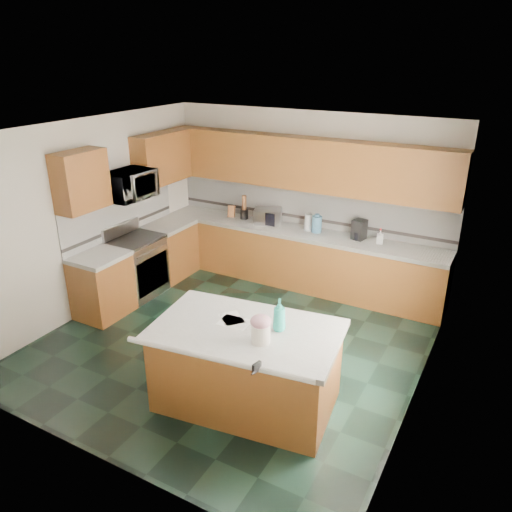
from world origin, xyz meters
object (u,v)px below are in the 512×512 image
Objects in this scene: island_top at (246,331)px; coffee_maker at (359,230)px; treat_jar at (261,333)px; knife_block at (231,212)px; island_base at (247,369)px; toaster_oven at (268,216)px; soap_bottle_island at (279,315)px.

island_top is 3.04m from coffee_maker.
treat_jar is 3.86m from knife_block.
island_top is at bearing 172.40° from island_base.
island_top is 6.41× the size of coffee_maker.
toaster_oven reaches higher than knife_block.
treat_jar is 0.46× the size of toaster_oven.
island_base is at bearing -85.48° from toaster_oven.
toaster_oven is at bearing -166.88° from coffee_maker.
island_top is 3.27m from toaster_oven.
island_top is 4.47× the size of toaster_oven.
knife_block is 0.66× the size of coffee_maker.
knife_block is at bearing 108.32° from soap_bottle_island.
coffee_maker reaches higher than toaster_oven.
coffee_maker is at bearing -18.06° from toaster_oven.
island_top is at bearing 152.25° from treat_jar.
coffee_maker is (0.19, 3.02, 0.18)m from island_top.
island_top is 3.60m from knife_block.
treat_jar is 3.17m from coffee_maker.
soap_bottle_island is 3.28m from toaster_oven.
treat_jar reaches higher than island_base.
island_base is 5.27× the size of soap_bottle_island.
treat_jar is 0.66× the size of coffee_maker.
island_top is 9.65× the size of knife_block.
knife_block is 0.68m from toaster_oven.
island_top is at bearing -85.48° from toaster_oven.
treat_jar is 0.57× the size of soap_bottle_island.
toaster_oven is at bearing 98.98° from soap_bottle_island.
toaster_oven is at bearing -16.49° from knife_block.
coffee_maker is at bearing 78.79° from island_base.
soap_bottle_island is at bearing -79.68° from toaster_oven.
island_base is 3.33m from toaster_oven.
knife_block is at bearing 116.14° from island_base.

